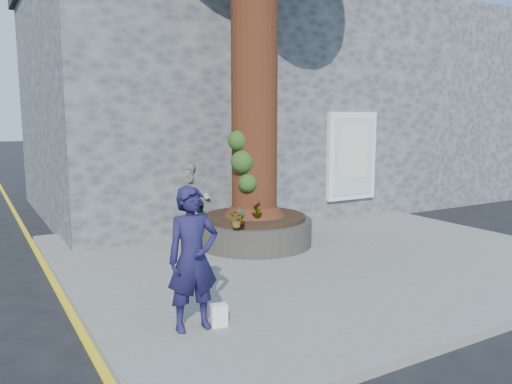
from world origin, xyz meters
TOP-DOWN VIEW (x-y plane):
  - ground at (0.00, 0.00)m, footprint 120.00×120.00m
  - pavement at (1.50, 1.00)m, footprint 9.00×8.00m
  - yellow_line at (-3.05, 1.00)m, footprint 0.10×30.00m
  - stone_shop at (2.50, 7.20)m, footprint 10.30×8.30m
  - neighbour_shop at (10.50, 7.20)m, footprint 6.00×8.00m
  - planter at (0.80, 2.00)m, footprint 2.30×2.30m
  - man at (-1.89, -1.19)m, footprint 0.65×0.45m
  - woman at (-0.03, 3.25)m, footprint 0.95×0.85m
  - shopping_bag at (-1.60, -1.28)m, footprint 0.22×0.16m
  - plant_a at (0.05, 1.15)m, footprint 0.22×0.21m
  - plant_b at (-0.05, 2.85)m, footprint 0.34×0.34m
  - plant_c at (0.59, 1.54)m, footprint 0.28×0.28m
  - plant_d at (-0.05, 1.15)m, footprint 0.27×0.30m

SIDE VIEW (x-z plane):
  - ground at x=0.00m, z-range 0.00..0.00m
  - yellow_line at x=-3.05m, z-range 0.00..0.01m
  - pavement at x=1.50m, z-range 0.00..0.12m
  - shopping_bag at x=-1.60m, z-range 0.12..0.40m
  - planter at x=0.80m, z-range 0.11..0.71m
  - plant_d at x=-0.05m, z-range 0.72..1.03m
  - plant_a at x=0.05m, z-range 0.72..1.07m
  - plant_c at x=0.59m, z-range 0.72..1.08m
  - woman at x=-0.03m, z-range 0.12..1.72m
  - plant_b at x=-0.05m, z-range 0.72..1.16m
  - man at x=-1.89m, z-range 0.12..1.86m
  - neighbour_shop at x=10.50m, z-range 0.00..6.00m
  - stone_shop at x=2.50m, z-range 0.01..6.31m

